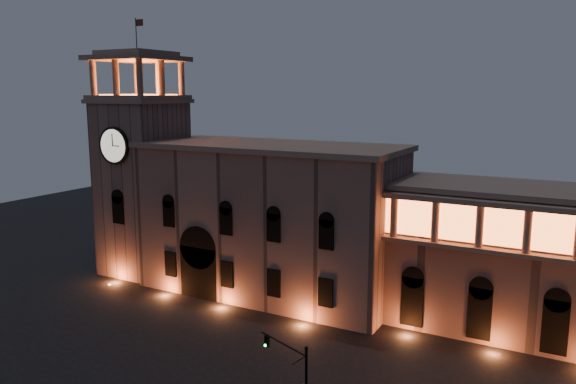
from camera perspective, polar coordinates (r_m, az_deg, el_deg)
The scene contains 3 objects.
ground at distance 50.59m, azimuth -13.03°, elevation -17.67°, with size 160.00×160.00×0.00m, color black.
government_building at distance 65.48m, azimuth -1.93°, elevation -2.78°, with size 30.80×12.80×17.60m.
clock_tower at distance 74.99m, azimuth -14.55°, elevation 1.45°, with size 9.80×9.80×32.40m.
Camera 1 is at (30.38, -33.04, 23.34)m, focal length 35.00 mm.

